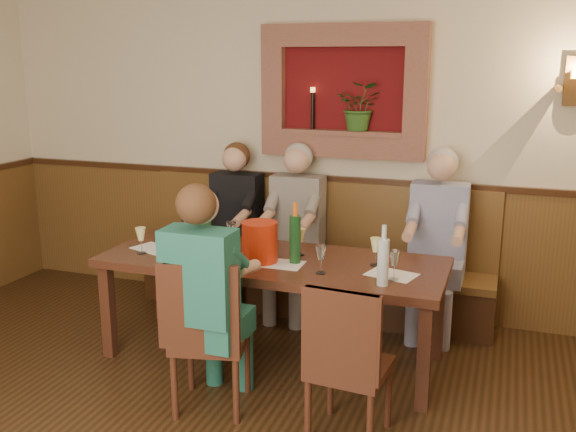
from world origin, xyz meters
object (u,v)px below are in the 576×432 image
object	(u,v)px
water_bottle	(383,261)
dining_table	(272,268)
chair_near_left	(211,364)
spittoon_bucket	(260,242)
person_chair_front	(208,318)
bench	(312,274)
person_bench_mid	(294,246)
person_bench_right	(435,259)
chair_near_right	(348,394)
wine_bottle_green_b	(206,226)
wine_bottle_green_a	(295,238)
person_bench_left	(234,241)

from	to	relation	value
water_bottle	dining_table	bearing A→B (deg)	160.89
chair_near_left	spittoon_bucket	size ratio (longest dim) A/B	3.53
dining_table	person_chair_front	distance (m)	0.79
bench	spittoon_bucket	xyz separation A→B (m)	(-0.05, -1.04, 0.56)
person_bench_mid	person_bench_right	size ratio (longest dim) A/B	0.99
chair_near_right	water_bottle	xyz separation A→B (m)	(0.07, 0.53, 0.63)
chair_near_right	person_bench_mid	world-z (taller)	person_bench_mid
chair_near_right	wine_bottle_green_b	world-z (taller)	wine_bottle_green_b
dining_table	spittoon_bucket	size ratio (longest dim) A/B	8.60
person_bench_right	water_bottle	bearing A→B (deg)	-99.97
wine_bottle_green_b	bench	bearing A→B (deg)	60.61
person_chair_front	spittoon_bucket	xyz separation A→B (m)	(0.07, 0.68, 0.30)
dining_table	person_bench_mid	world-z (taller)	person_bench_mid
chair_near_left	wine_bottle_green_a	world-z (taller)	wine_bottle_green_a
chair_near_left	person_bench_mid	world-z (taller)	person_bench_mid
person_bench_left	person_bench_mid	xyz separation A→B (m)	(0.55, -0.00, 0.01)
wine_bottle_green_a	wine_bottle_green_b	world-z (taller)	wine_bottle_green_b
chair_near_left	wine_bottle_green_a	xyz separation A→B (m)	(0.30, 0.72, 0.64)
person_bench_mid	person_chair_front	size ratio (longest dim) A/B	1.01
chair_near_left	wine_bottle_green_b	world-z (taller)	wine_bottle_green_b
person_chair_front	spittoon_bucket	world-z (taller)	person_chair_front
bench	chair_near_left	size ratio (longest dim) A/B	3.05
dining_table	chair_near_right	xyz separation A→B (m)	(0.76, -0.81, -0.40)
dining_table	person_chair_front	xyz separation A→B (m)	(-0.12, -0.78, -0.08)
bench	chair_near_left	world-z (taller)	bench
person_bench_left	person_bench_right	distance (m)	1.71
chair_near_left	chair_near_right	bearing A→B (deg)	-16.01
person_bench_left	person_bench_right	world-z (taller)	person_bench_right
chair_near_right	chair_near_left	bearing A→B (deg)	-178.32
person_bench_left	person_chair_front	size ratio (longest dim) A/B	0.99
chair_near_left	person_bench_right	bearing A→B (deg)	41.57
dining_table	chair_near_right	distance (m)	1.19
dining_table	water_bottle	size ratio (longest dim) A/B	6.31
person_bench_right	person_chair_front	distance (m)	1.98
dining_table	person_bench_left	world-z (taller)	person_bench_left
chair_near_right	person_chair_front	xyz separation A→B (m)	(-0.88, 0.04, 0.32)
person_bench_mid	water_bottle	distance (m)	1.51
bench	chair_near_left	distance (m)	1.71
wine_bottle_green_b	chair_near_right	bearing A→B (deg)	-33.10
chair_near_left	person_bench_mid	bearing A→B (deg)	77.41
person_bench_left	wine_bottle_green_a	xyz separation A→B (m)	(0.86, -0.88, 0.34)
person_chair_front	chair_near_left	bearing A→B (deg)	66.71
person_bench_right	wine_bottle_green_a	distance (m)	1.27
water_bottle	chair_near_left	bearing A→B (deg)	-153.28
bench	chair_near_right	size ratio (longest dim) A/B	3.18
person_bench_mid	person_chair_front	xyz separation A→B (m)	(0.00, -1.61, -0.01)
person_bench_right	wine_bottle_green_b	world-z (taller)	person_bench_right
dining_table	chair_near_left	size ratio (longest dim) A/B	2.44
person_bench_left	wine_bottle_green_b	world-z (taller)	person_bench_left
chair_near_left	person_bench_left	bearing A→B (deg)	96.34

